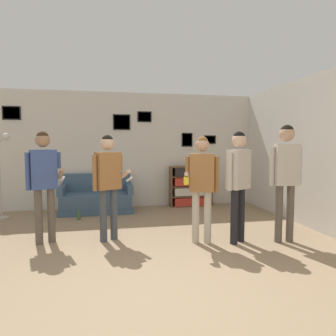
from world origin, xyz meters
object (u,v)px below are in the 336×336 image
object	(u,v)px
person_player_foreground_left	(44,175)
person_spectator_far_right	(286,170)
bottle_on_floor	(79,215)
person_player_foreground_center	(108,177)
person_watcher_holding_cup	(202,179)
person_spectator_near_bookshelf	(238,175)
bookshelf	(191,186)
couch	(97,199)
drinking_cup	(194,164)

from	to	relation	value
person_player_foreground_left	person_spectator_far_right	world-z (taller)	person_spectator_far_right
person_player_foreground_left	bottle_on_floor	size ratio (longest dim) A/B	7.47
person_player_foreground_center	person_watcher_holding_cup	world-z (taller)	person_player_foreground_center
person_player_foreground_center	person_spectator_far_right	size ratio (longest dim) A/B	0.92
person_spectator_far_right	bottle_on_floor	world-z (taller)	person_spectator_far_right
person_spectator_near_bookshelf	person_watcher_holding_cup	bearing A→B (deg)	170.16
person_spectator_near_bookshelf	bottle_on_floor	size ratio (longest dim) A/B	7.47
bookshelf	person_watcher_holding_cup	size ratio (longest dim) A/B	0.64
bookshelf	bottle_on_floor	size ratio (longest dim) A/B	4.56
bookshelf	person_watcher_holding_cup	world-z (taller)	person_watcher_holding_cup
bookshelf	couch	bearing A→B (deg)	-174.75
person_watcher_holding_cup	person_spectator_near_bookshelf	xyz separation A→B (m)	(0.54, -0.09, 0.05)
person_player_foreground_center	bottle_on_floor	xyz separation A→B (m)	(-0.59, 1.41, -0.91)
person_spectator_near_bookshelf	person_spectator_far_right	size ratio (longest dim) A/B	0.94
person_player_foreground_left	person_watcher_holding_cup	bearing A→B (deg)	-10.97
person_player_foreground_center	person_spectator_far_right	xyz separation A→B (m)	(2.62, -0.59, 0.11)
bookshelf	bottle_on_floor	world-z (taller)	bookshelf
couch	drinking_cup	distance (m)	2.41
person_player_foreground_left	person_spectator_far_right	size ratio (longest dim) A/B	0.94
couch	person_watcher_holding_cup	distance (m)	3.06
person_watcher_holding_cup	couch	bearing A→B (deg)	123.28
drinking_cup	person_player_foreground_center	bearing A→B (deg)	-131.36
person_player_foreground_center	person_spectator_far_right	bearing A→B (deg)	-12.74
person_spectator_far_right	bottle_on_floor	size ratio (longest dim) A/B	7.91
person_player_foreground_left	bottle_on_floor	xyz separation A→B (m)	(0.35, 1.35, -0.95)
bookshelf	drinking_cup	xyz separation A→B (m)	(0.07, -0.00, 0.54)
couch	person_player_foreground_left	size ratio (longest dim) A/B	0.93
person_player_foreground_left	drinking_cup	world-z (taller)	person_player_foreground_left
couch	person_spectator_far_right	bearing A→B (deg)	-43.04
couch	bottle_on_floor	size ratio (longest dim) A/B	6.95
person_player_foreground_center	couch	bearing A→B (deg)	97.10
person_player_foreground_left	bottle_on_floor	world-z (taller)	person_player_foreground_left
person_player_foreground_center	person_spectator_near_bookshelf	size ratio (longest dim) A/B	0.97
person_watcher_holding_cup	drinking_cup	bearing A→B (deg)	76.35
couch	person_spectator_far_right	xyz separation A→B (m)	(2.88, -2.69, 0.82)
couch	person_watcher_holding_cup	xyz separation A→B (m)	(1.64, -2.49, 0.70)
couch	drinking_cup	world-z (taller)	drinking_cup
couch	person_watcher_holding_cup	size ratio (longest dim) A/B	0.97
couch	drinking_cup	bearing A→B (deg)	5.08
couch	drinking_cup	xyz separation A→B (m)	(2.29, 0.20, 0.74)
bookshelf	person_player_foreground_center	size ratio (longest dim) A/B	0.63
person_player_foreground_left	person_player_foreground_center	bearing A→B (deg)	-3.46
person_watcher_holding_cup	person_spectator_near_bookshelf	bearing A→B (deg)	-9.84
bookshelf	person_player_foreground_left	bearing A→B (deg)	-142.15
person_spectator_near_bookshelf	person_spectator_far_right	distance (m)	0.72
bookshelf	person_spectator_near_bookshelf	distance (m)	2.84
bookshelf	person_watcher_holding_cup	distance (m)	2.80
person_watcher_holding_cup	drinking_cup	distance (m)	2.77
couch	person_spectator_far_right	distance (m)	4.03
bookshelf	bottle_on_floor	xyz separation A→B (m)	(-2.54, -0.90, -0.39)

